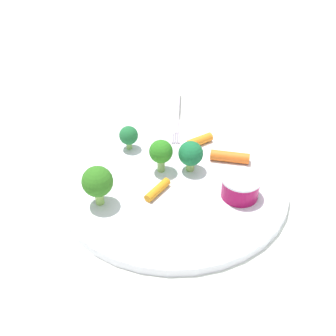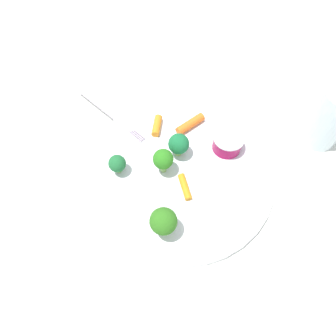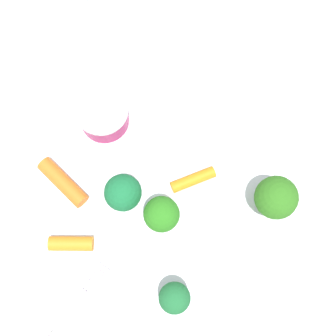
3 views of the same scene
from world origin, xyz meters
TOP-DOWN VIEW (x-y plane):
  - ground_plane at (0.00, 0.00)m, footprint 2.40×2.40m
  - plate at (0.00, 0.00)m, footprint 0.32×0.32m
  - sauce_cup at (-0.02, 0.09)m, footprint 0.05×0.05m
  - broccoli_floret_0 at (-0.01, -0.03)m, footprint 0.03×0.03m
  - broccoli_floret_1 at (0.10, -0.05)m, footprint 0.04×0.04m
  - broccoli_floret_2 at (-0.03, 0.01)m, footprint 0.03×0.03m
  - broccoli_floret_3 at (-0.02, -0.10)m, footprint 0.03×0.03m
  - carrot_stick_0 at (-0.08, 0.04)m, footprint 0.04×0.06m
  - carrot_stick_1 at (0.04, 0.00)m, footprint 0.04×0.01m
  - carrot_stick_2 at (-0.09, -0.02)m, footprint 0.04×0.03m

SIDE VIEW (x-z plane):
  - ground_plane at x=0.00m, z-range 0.00..0.00m
  - plate at x=0.00m, z-range 0.00..0.01m
  - carrot_stick_1 at x=0.04m, z-range 0.01..0.02m
  - carrot_stick_2 at x=-0.09m, z-range 0.01..0.03m
  - carrot_stick_0 at x=-0.08m, z-range 0.01..0.03m
  - sauce_cup at x=-0.02m, z-range 0.01..0.04m
  - broccoli_floret_3 at x=-0.02m, z-range 0.02..0.05m
  - broccoli_floret_2 at x=-0.03m, z-range 0.02..0.06m
  - broccoli_floret_0 at x=-0.01m, z-range 0.02..0.07m
  - broccoli_floret_1 at x=0.10m, z-range 0.02..0.08m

